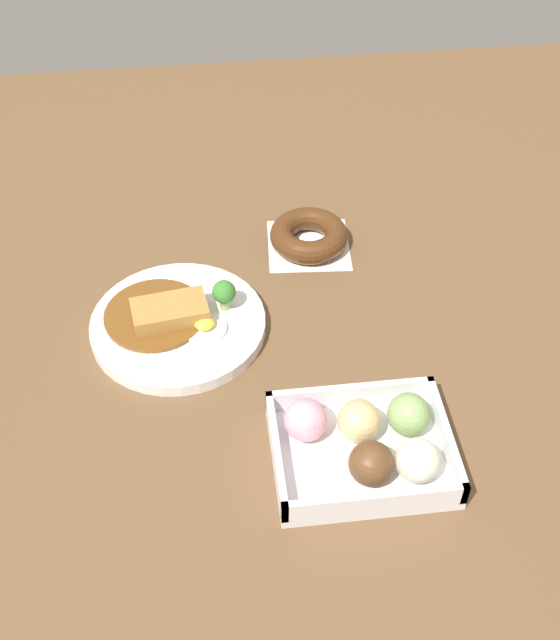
{
  "coord_description": "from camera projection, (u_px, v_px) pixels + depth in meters",
  "views": [
    {
      "loc": [
        0.05,
        0.74,
        0.79
      ],
      "look_at": [
        -0.04,
        -0.02,
        0.03
      ],
      "focal_mm": 45.38,
      "sensor_mm": 36.0,
      "label": 1
    }
  ],
  "objects": [
    {
      "name": "curry_plate",
      "position": [
        177.0,
        322.0,
        1.09
      ],
      "size": [
        0.24,
        0.24,
        0.06
      ],
      "color": "white",
      "rests_on": "ground_plane"
    },
    {
      "name": "ground_plane",
      "position": [
        254.0,
        347.0,
        1.08
      ],
      "size": [
        1.6,
        1.6,
        0.0
      ],
      "primitive_type": "plane",
      "color": "brown"
    },
    {
      "name": "chocolate_ring_donut",
      "position": [
        309.0,
        236.0,
        1.22
      ],
      "size": [
        0.13,
        0.13,
        0.04
      ],
      "color": "white",
      "rests_on": "ground_plane"
    },
    {
      "name": "donut_box",
      "position": [
        367.0,
        443.0,
        0.94
      ],
      "size": [
        0.21,
        0.16,
        0.06
      ],
      "color": "white",
      "rests_on": "ground_plane"
    }
  ]
}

